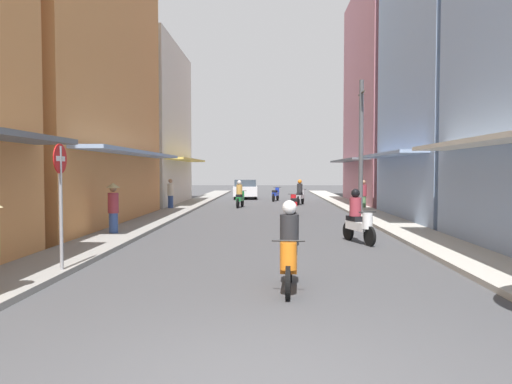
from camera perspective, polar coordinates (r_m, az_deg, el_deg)
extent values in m
plane|color=#424244|center=(22.94, 1.50, -2.78)|extent=(98.37, 98.37, 0.00)
cube|color=gray|center=(23.45, -10.29, -2.56)|extent=(1.64, 52.71, 0.12)
cube|color=#ADA89E|center=(23.41, 13.31, -2.59)|extent=(1.64, 52.71, 0.12)
cube|color=#D88C4C|center=(21.56, -23.51, 19.05)|extent=(6.00, 11.91, 16.65)
cube|color=#8CA5CC|center=(19.44, -13.82, 4.46)|extent=(1.10, 10.72, 0.12)
cube|color=silver|center=(31.38, -14.50, 7.53)|extent=(6.00, 9.38, 9.82)
cube|color=#EFD159|center=(30.48, -8.11, 3.77)|extent=(1.10, 8.44, 0.12)
cube|color=#8CA5CC|center=(23.43, 24.21, 17.84)|extent=(6.00, 8.77, 16.79)
cube|color=#8CA5CC|center=(21.51, 15.27, 4.25)|extent=(1.10, 7.89, 0.12)
cube|color=#B7727F|center=(33.14, 16.92, 10.83)|extent=(6.00, 10.86, 13.95)
cube|color=slate|center=(32.05, 10.76, 3.68)|extent=(1.10, 9.77, 0.12)
cylinder|color=black|center=(24.53, 4.40, -1.79)|extent=(0.08, 0.56, 0.56)
cylinder|color=black|center=(23.29, 4.52, -2.02)|extent=(0.08, 0.56, 0.56)
cube|color=red|center=(23.85, 4.47, -1.38)|extent=(0.29, 1.00, 0.24)
cube|color=black|center=(23.63, 4.49, -0.93)|extent=(0.28, 0.56, 0.14)
cylinder|color=red|center=(24.38, 4.42, -0.83)|extent=(0.28, 0.28, 0.45)
cylinder|color=black|center=(24.37, 4.42, -0.24)|extent=(0.55, 0.03, 0.03)
cylinder|color=black|center=(28.57, -1.62, -1.18)|extent=(0.16, 0.57, 0.56)
cylinder|color=black|center=(27.35, -2.16, -1.34)|extent=(0.16, 0.57, 0.56)
cube|color=#197233|center=(27.89, -1.91, -0.82)|extent=(0.43, 1.03, 0.24)
cube|color=black|center=(27.69, -2.00, -0.43)|extent=(0.36, 0.60, 0.14)
cylinder|color=#197233|center=(28.42, -1.67, -0.35)|extent=(0.28, 0.28, 0.45)
cylinder|color=black|center=(28.41, -1.68, 0.15)|extent=(0.55, 0.11, 0.03)
cylinder|color=#BF8C3F|center=(27.72, -1.97, 0.30)|extent=(0.34, 0.34, 0.55)
sphere|color=#B2B2B7|center=(27.71, -1.98, 1.13)|extent=(0.26, 0.26, 0.26)
cylinder|color=black|center=(13.94, 13.23, -5.10)|extent=(0.26, 0.56, 0.56)
cylinder|color=black|center=(15.02, 10.80, -4.53)|extent=(0.26, 0.56, 0.56)
cube|color=silver|center=(14.50, 11.88, -3.92)|extent=(0.59, 1.04, 0.24)
cube|color=black|center=(14.65, 11.51, -3.06)|extent=(0.45, 0.62, 0.14)
cylinder|color=silver|center=(14.00, 12.99, -3.33)|extent=(0.28, 0.28, 0.45)
cylinder|color=black|center=(13.98, 13.00, -2.31)|extent=(0.53, 0.21, 0.03)
cylinder|color=#99333F|center=(14.58, 11.61, -1.71)|extent=(0.34, 0.34, 0.55)
sphere|color=black|center=(14.55, 11.63, -0.14)|extent=(0.26, 0.26, 0.26)
cylinder|color=black|center=(34.50, 2.56, -0.55)|extent=(0.21, 0.56, 0.56)
cylinder|color=black|center=(33.28, 2.07, -0.66)|extent=(0.21, 0.56, 0.56)
cube|color=#1E38B7|center=(33.83, 2.30, -0.24)|extent=(0.51, 1.04, 0.24)
cube|color=black|center=(33.62, 2.22, 0.09)|extent=(0.41, 0.61, 0.14)
cylinder|color=#1E38B7|center=(34.35, 2.51, 0.14)|extent=(0.28, 0.28, 0.45)
cylinder|color=black|center=(34.34, 2.51, 0.55)|extent=(0.54, 0.16, 0.03)
cylinder|color=black|center=(8.06, 3.79, -10.60)|extent=(0.11, 0.56, 0.56)
cylinder|color=black|center=(9.28, 4.00, -8.85)|extent=(0.11, 0.56, 0.56)
cube|color=orange|center=(8.67, 3.92, -8.17)|extent=(0.34, 1.02, 0.24)
cube|color=black|center=(8.84, 3.95, -6.66)|extent=(0.31, 0.58, 0.14)
cylinder|color=orange|center=(8.10, 3.82, -7.50)|extent=(0.28, 0.28, 0.45)
cylinder|color=black|center=(8.06, 3.83, -5.75)|extent=(0.55, 0.06, 0.03)
cylinder|color=#262628|center=(8.74, 3.95, -4.45)|extent=(0.34, 0.34, 0.55)
sphere|color=silver|center=(8.70, 3.96, -1.83)|extent=(0.26, 0.26, 0.26)
cylinder|color=black|center=(30.99, 5.50, -0.90)|extent=(0.23, 0.56, 0.56)
cylinder|color=black|center=(29.77, 4.98, -1.04)|extent=(0.23, 0.56, 0.56)
cube|color=#B2B2B7|center=(30.32, 5.23, -0.56)|extent=(0.55, 1.04, 0.24)
cube|color=black|center=(30.11, 5.14, -0.20)|extent=(0.43, 0.62, 0.14)
cylinder|color=#B2B2B7|center=(30.84, 5.46, -0.14)|extent=(0.28, 0.28, 0.45)
cylinder|color=black|center=(30.83, 5.46, 0.33)|extent=(0.54, 0.18, 0.03)
cylinder|color=#262628|center=(30.15, 5.17, 0.47)|extent=(0.34, 0.34, 0.55)
sphere|color=orange|center=(30.14, 5.17, 1.23)|extent=(0.26, 0.26, 0.26)
cube|color=silver|center=(37.01, -1.27, 0.15)|extent=(1.95, 4.18, 0.70)
cube|color=#333D47|center=(36.84, -1.27, 1.00)|extent=(1.70, 2.17, 0.60)
cylinder|color=black|center=(38.28, -2.38, -0.19)|extent=(0.21, 0.65, 0.64)
cylinder|color=black|center=(38.28, -0.14, -0.19)|extent=(0.21, 0.65, 0.64)
cylinder|color=black|center=(35.79, -2.48, -0.38)|extent=(0.21, 0.65, 0.64)
cylinder|color=black|center=(35.78, -0.08, -0.38)|extent=(0.21, 0.65, 0.64)
cylinder|color=#598C59|center=(27.08, 12.53, -1.25)|extent=(0.28, 0.28, 0.74)
cylinder|color=#99333F|center=(27.04, 12.54, 0.19)|extent=(0.34, 0.34, 0.62)
sphere|color=#9E7256|center=(27.03, 12.55, 1.14)|extent=(0.22, 0.22, 0.22)
cylinder|color=#334C8C|center=(16.18, -16.42, -3.73)|extent=(0.28, 0.28, 0.76)
cylinder|color=#99333F|center=(16.12, -16.45, -1.24)|extent=(0.34, 0.34, 0.64)
sphere|color=#9E7256|center=(16.10, -16.47, 0.40)|extent=(0.22, 0.22, 0.22)
cone|color=#D1B77A|center=(16.09, -16.48, 0.75)|extent=(0.44, 0.44, 0.16)
cylinder|color=#334C8C|center=(26.46, -10.02, -1.27)|extent=(0.28, 0.28, 0.78)
cylinder|color=beige|center=(26.42, -10.03, 0.28)|extent=(0.34, 0.34, 0.66)
sphere|color=tan|center=(26.41, -10.04, 1.29)|extent=(0.22, 0.22, 0.22)
cylinder|color=#4C4C4F|center=(22.67, 12.26, 4.99)|extent=(0.20, 0.20, 6.23)
cylinder|color=#3F382D|center=(22.92, 12.32, 11.29)|extent=(0.08, 1.20, 0.08)
cylinder|color=gray|center=(10.46, -21.97, -2.10)|extent=(0.07, 0.07, 2.60)
cylinder|color=red|center=(10.43, -22.06, 3.66)|extent=(0.02, 0.60, 0.60)
cube|color=white|center=(10.43, -22.06, 3.66)|extent=(0.03, 0.40, 0.10)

